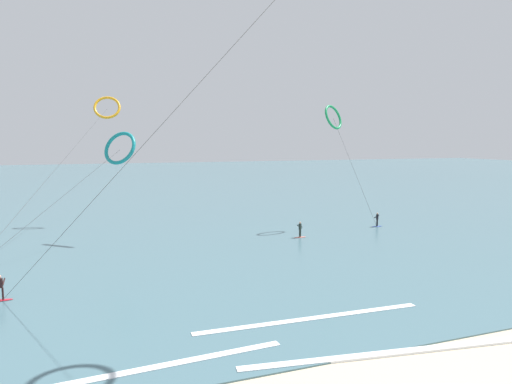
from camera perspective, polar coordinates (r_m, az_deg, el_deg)
sea_water at (r=118.61m, az=-14.24°, el=1.28°), size 400.00×200.00×0.08m
surfer_coral at (r=48.54m, az=5.59°, el=-4.88°), size 1.40×0.73×1.70m
surfer_cobalt at (r=56.30m, az=15.06°, el=-3.50°), size 1.40×0.72×1.70m
surfer_crimson at (r=33.98m, az=-29.61°, el=-10.67°), size 1.40×0.60×1.70m
kite_amber at (r=60.29m, az=-18.32°, el=10.07°), size 13.42×22.34×16.02m
kite_teal at (r=48.65m, az=-16.83°, el=5.33°), size 14.37×11.50×11.38m
kite_emerald at (r=54.71m, az=9.75°, el=9.28°), size 6.71×3.55×14.63m
wave_crest_near at (r=24.83m, az=19.47°, el=-18.36°), size 17.79×2.85×0.12m
wave_crest_mid at (r=22.24m, az=-18.92°, el=-21.42°), size 17.10×1.50×0.12m
wave_crest_far at (r=27.36m, az=7.05°, el=-15.65°), size 14.03×0.94×0.12m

